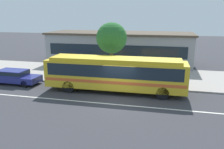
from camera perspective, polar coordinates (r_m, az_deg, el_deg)
The scene contains 10 objects.
ground_plane at distance 17.65m, azimuth 1.14°, elevation -6.36°, with size 120.00×120.00×0.00m, color #35353B.
sidewalk_slab at distance 24.56m, azimuth 4.78°, elevation -0.27°, with size 60.00×8.00×0.12m, color #A29A92.
lane_stripe_center at distance 16.92m, azimuth 0.57°, elevation -7.29°, with size 56.00×0.16×0.01m, color silver.
transit_bus at distance 19.16m, azimuth 0.78°, elevation 0.56°, with size 11.50×2.60×2.88m.
sedan_behind_bus at distance 23.58m, azimuth -22.78°, elevation -0.32°, with size 4.74×1.98×1.29m.
pedestrian_waiting_near_sign at distance 22.12m, azimuth 14.95°, elevation 0.40°, with size 0.44×0.44×1.66m.
pedestrian_walking_along_curb at distance 22.11m, azimuth 1.66°, elevation 0.86°, with size 0.48×0.48×1.66m.
bus_stop_sign at distance 20.75m, azimuth 14.72°, elevation 1.33°, with size 0.10×0.44×2.52m.
street_tree_near_stop at distance 22.52m, azimuth -0.11°, elevation 8.85°, with size 2.94×2.94×5.46m.
station_building at distance 30.82m, azimuth 1.91°, elevation 6.52°, with size 18.51×6.51×4.07m.
Camera 1 is at (3.45, -16.14, 6.25)m, focal length 37.46 mm.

